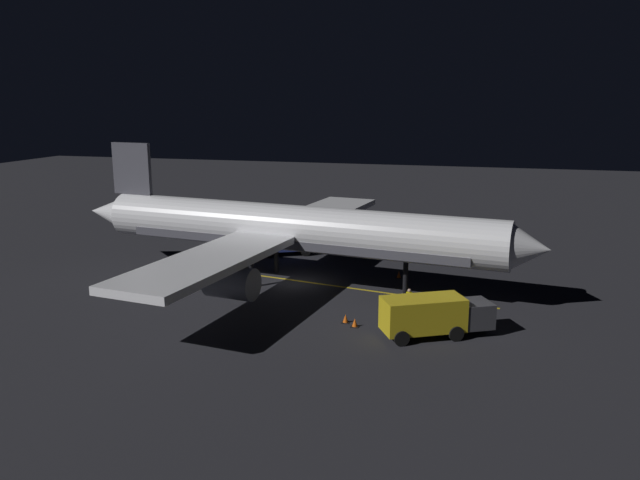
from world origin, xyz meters
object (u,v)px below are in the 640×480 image
(airliner, at_px, (287,230))
(traffic_cone_near_right, at_px, (399,275))
(ground_crew_worker, at_px, (409,301))
(traffic_cone_under_wing, at_px, (345,319))
(catering_truck, at_px, (280,240))
(baggage_truck, at_px, (433,316))
(traffic_cone_near_left, at_px, (355,323))

(airliner, bearing_deg, traffic_cone_near_right, 113.88)
(ground_crew_worker, relative_size, traffic_cone_under_wing, 3.16)
(traffic_cone_near_right, height_order, traffic_cone_under_wing, same)
(catering_truck, bearing_deg, baggage_truck, 42.45)
(catering_truck, bearing_deg, ground_crew_worker, 45.51)
(airliner, height_order, traffic_cone_near_left, airliner)
(traffic_cone_under_wing, bearing_deg, traffic_cone_near_left, 51.88)
(traffic_cone_near_left, height_order, traffic_cone_under_wing, same)
(airliner, bearing_deg, ground_crew_worker, 63.93)
(airliner, bearing_deg, baggage_truck, 54.63)
(traffic_cone_near_left, bearing_deg, traffic_cone_near_right, 174.90)
(baggage_truck, distance_m, traffic_cone_near_right, 12.45)
(catering_truck, xyz_separation_m, ground_crew_worker, (13.08, 13.31, -0.43))
(traffic_cone_near_left, relative_size, traffic_cone_near_right, 1.00)
(airliner, relative_size, baggage_truck, 5.55)
(traffic_cone_under_wing, bearing_deg, ground_crew_worker, 125.58)
(catering_truck, relative_size, traffic_cone_near_right, 12.00)
(airliner, xyz_separation_m, catering_truck, (-8.25, -3.44, -2.77))
(ground_crew_worker, bearing_deg, traffic_cone_near_right, -167.44)
(catering_truck, distance_m, ground_crew_worker, 18.67)
(ground_crew_worker, height_order, traffic_cone_under_wing, ground_crew_worker)
(catering_truck, relative_size, traffic_cone_under_wing, 12.00)
(baggage_truck, height_order, catering_truck, catering_truck)
(catering_truck, distance_m, traffic_cone_near_left, 19.31)
(airliner, relative_size, traffic_cone_near_right, 68.02)
(airliner, xyz_separation_m, traffic_cone_near_right, (-3.54, 8.00, -3.84))
(catering_truck, distance_m, traffic_cone_under_wing, 18.45)
(catering_truck, height_order, ground_crew_worker, catering_truck)
(airliner, height_order, traffic_cone_near_right, airliner)
(traffic_cone_near_left, height_order, traffic_cone_near_right, same)
(baggage_truck, height_order, traffic_cone_near_right, baggage_truck)
(baggage_truck, relative_size, traffic_cone_near_right, 12.26)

